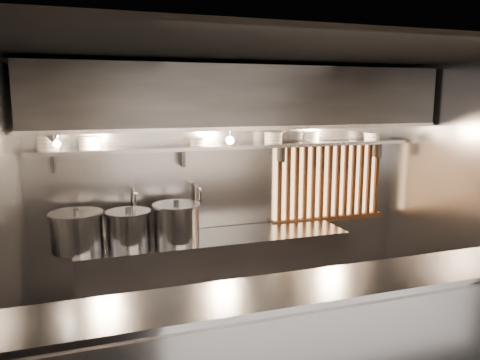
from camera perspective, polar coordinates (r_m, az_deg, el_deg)
floor at (r=4.73m, az=4.84°, el=-20.81°), size 4.50×4.50×0.00m
ceiling at (r=4.09m, az=5.42°, el=15.26°), size 4.50×4.50×0.00m
wall_back at (r=5.57m, az=-1.17°, el=-0.61°), size 4.50×0.00×4.50m
wall_left at (r=3.90m, az=-26.96°, el=-6.31°), size 0.00×3.00×3.00m
wall_right at (r=5.49m, az=27.10°, el=-1.85°), size 0.00×3.00×3.00m
serving_counter at (r=3.71m, az=11.31°, el=-20.16°), size 4.50×0.56×1.13m
cooking_bench at (r=5.40m, az=-3.00°, el=-11.44°), size 3.00×0.70×0.90m
bowl_shelf at (r=5.33m, az=-0.59°, el=4.14°), size 4.40×0.34×0.04m
exhaust_hood at (r=5.10m, az=0.19°, el=10.00°), size 4.40×0.81×0.65m
wood_screen at (r=6.05m, az=10.78°, el=-0.13°), size 1.56×0.09×1.04m
faucet_left at (r=5.23m, az=-12.81°, el=-2.60°), size 0.04×0.30×0.50m
faucet_right at (r=5.34m, az=-5.33°, el=-2.12°), size 0.04×0.30×0.50m
heat_lamp at (r=4.58m, az=-21.82°, el=4.84°), size 0.25×0.35×0.20m
pendant_bulb at (r=5.18m, az=-1.23°, el=4.87°), size 0.09×0.09×0.19m
stock_pot_left at (r=5.01m, az=-19.27°, el=-5.90°), size 0.66×0.66×0.43m
stock_pot_mid at (r=5.05m, az=-13.42°, el=-5.67°), size 0.58×0.58×0.40m
stock_pot_right at (r=5.07m, az=-7.73°, el=-5.15°), size 0.58×0.58×0.45m
bowl_stack_0 at (r=5.06m, az=-22.37°, el=4.28°), size 0.23×0.23×0.17m
bowl_stack_1 at (r=5.06m, az=-17.81°, el=4.33°), size 0.24×0.24×0.13m
bowl_stack_2 at (r=5.21m, az=-5.02°, el=4.70°), size 0.21×0.21×0.09m
bowl_stack_3 at (r=5.49m, az=4.08°, el=5.18°), size 0.22×0.22×0.13m
bowl_stack_4 at (r=5.70m, az=8.61°, el=5.26°), size 0.21×0.21×0.13m
bowl_stack_5 at (r=6.14m, az=15.81°, el=5.15°), size 0.21×0.21×0.09m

